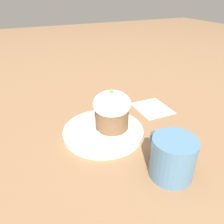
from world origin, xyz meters
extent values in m
plane|color=#846042|center=(0.00, 0.00, 0.00)|extent=(4.00, 4.00, 0.00)
cylinder|color=white|center=(0.00, 0.00, 0.01)|extent=(0.22, 0.22, 0.01)
cylinder|color=brown|center=(0.00, -0.03, 0.04)|extent=(0.09, 0.09, 0.05)
ellipsoid|color=white|center=(0.00, -0.03, 0.09)|extent=(0.10, 0.10, 0.06)
cone|color=orange|center=(0.01, -0.03, 0.12)|extent=(0.02, 0.01, 0.01)
sphere|color=green|center=(0.00, -0.03, 0.12)|extent=(0.01, 0.01, 0.01)
cube|color=silver|center=(-0.02, 0.04, 0.02)|extent=(0.04, 0.07, 0.00)
ellipsoid|color=silver|center=(0.00, -0.01, 0.02)|extent=(0.06, 0.06, 0.01)
cylinder|color=teal|center=(-0.20, -0.07, 0.05)|extent=(0.09, 0.09, 0.09)
torus|color=teal|center=(-0.15, -0.07, 0.05)|extent=(0.06, 0.01, 0.06)
cube|color=white|center=(0.06, -0.20, 0.00)|extent=(0.12, 0.10, 0.00)
camera|label=1|loc=(-0.45, 0.18, 0.35)|focal=35.00mm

